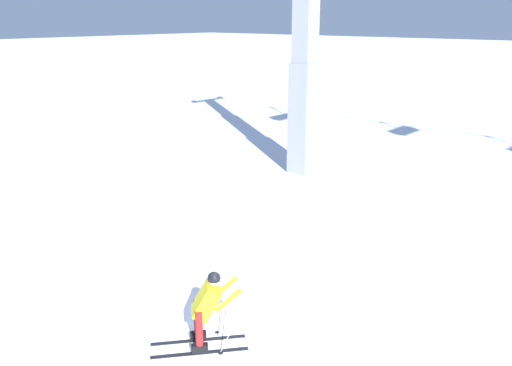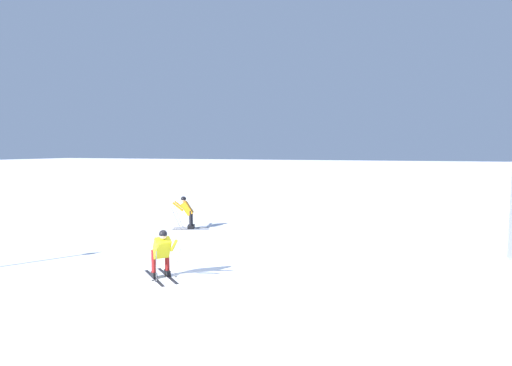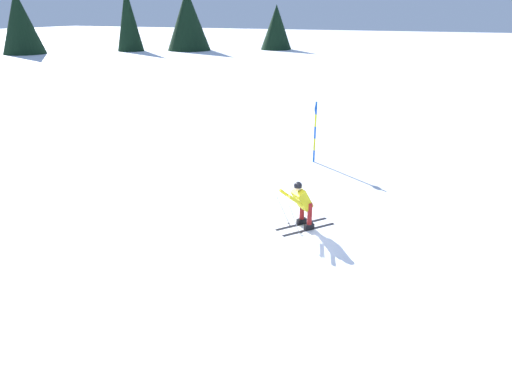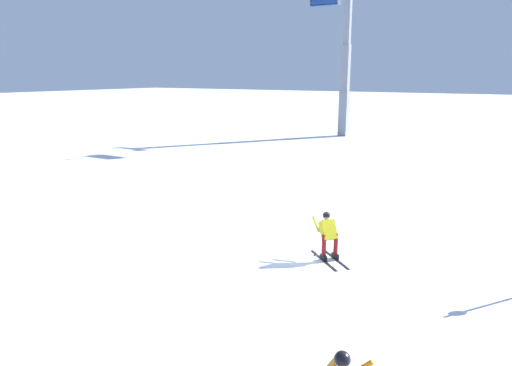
% 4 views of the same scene
% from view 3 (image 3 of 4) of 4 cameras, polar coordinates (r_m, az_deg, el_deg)
% --- Properties ---
extents(ground_plane, '(260.00, 260.00, 0.00)m').
position_cam_3_polar(ground_plane, '(11.82, 3.20, -7.23)').
color(ground_plane, white).
extents(skier_carving_main, '(1.47, 1.58, 1.51)m').
position_cam_3_polar(skier_carving_main, '(12.12, 5.86, -2.42)').
color(skier_carving_main, black).
rests_on(skier_carving_main, ground_plane).
extents(trail_marker_pole, '(0.07, 0.28, 2.39)m').
position_cam_3_polar(trail_marker_pole, '(17.53, 7.57, 6.70)').
color(trail_marker_pole, blue).
rests_on(trail_marker_pole, ground_plane).
extents(tree_line_ridge, '(34.45, 25.33, 8.92)m').
position_cam_3_polar(tree_line_ridge, '(69.59, -13.62, 19.45)').
color(tree_line_ridge, black).
rests_on(tree_line_ridge, ground_plane).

